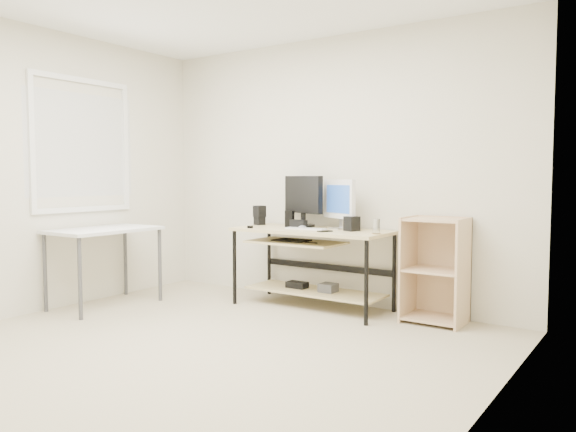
# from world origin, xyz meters

# --- Properties ---
(room) EXTENTS (4.01, 4.01, 2.62)m
(room) POSITION_xyz_m (-0.14, 0.04, 1.32)
(room) COLOR #BBAF90
(room) RESTS_ON ground
(desk) EXTENTS (1.50, 0.65, 0.75)m
(desk) POSITION_xyz_m (-0.03, 1.66, 0.54)
(desk) COLOR #CBB981
(desk) RESTS_ON ground
(side_table) EXTENTS (0.60, 1.00, 0.75)m
(side_table) POSITION_xyz_m (-1.68, 0.60, 0.67)
(side_table) COLOR silver
(side_table) RESTS_ON ground
(shelf_unit) EXTENTS (0.50, 0.40, 0.90)m
(shelf_unit) POSITION_xyz_m (1.15, 1.82, 0.45)
(shelf_unit) COLOR #DAB688
(shelf_unit) RESTS_ON ground
(black_monitor) EXTENTS (0.53, 0.25, 0.50)m
(black_monitor) POSITION_xyz_m (-0.20, 1.81, 1.04)
(black_monitor) COLOR black
(black_monitor) RESTS_ON desk
(white_imac) EXTENTS (0.42, 0.22, 0.47)m
(white_imac) POSITION_xyz_m (0.20, 1.81, 1.02)
(white_imac) COLOR silver
(white_imac) RESTS_ON desk
(keyboard) EXTENTS (0.40, 0.13, 0.01)m
(keyboard) POSITION_xyz_m (-0.02, 1.58, 0.76)
(keyboard) COLOR silver
(keyboard) RESTS_ON desk
(mouse) EXTENTS (0.07, 0.10, 0.03)m
(mouse) POSITION_xyz_m (-0.08, 1.61, 0.77)
(mouse) COLOR #A8A8AD
(mouse) RESTS_ON desk
(center_speaker) EXTENTS (0.16, 0.07, 0.08)m
(center_speaker) POSITION_xyz_m (-0.15, 1.65, 0.79)
(center_speaker) COLOR black
(center_speaker) RESTS_ON desk
(speaker_left) EXTENTS (0.12, 0.12, 0.20)m
(speaker_left) POSITION_xyz_m (-0.69, 1.75, 0.85)
(speaker_left) COLOR black
(speaker_left) RESTS_ON desk
(speaker_right) EXTENTS (0.14, 0.14, 0.13)m
(speaker_right) POSITION_xyz_m (0.40, 1.70, 0.82)
(speaker_right) COLOR black
(speaker_right) RESTS_ON desk
(audio_controller) EXTENTS (0.09, 0.06, 0.16)m
(audio_controller) POSITION_xyz_m (-0.29, 1.71, 0.83)
(audio_controller) COLOR black
(audio_controller) RESTS_ON desk
(volume_puck) EXTENTS (0.07, 0.07, 0.02)m
(volume_puck) POSITION_xyz_m (-0.54, 1.40, 0.76)
(volume_puck) COLOR black
(volume_puck) RESTS_ON desk
(smartphone) EXTENTS (0.12, 0.14, 0.01)m
(smartphone) POSITION_xyz_m (0.23, 1.50, 0.75)
(smartphone) COLOR black
(smartphone) RESTS_ON desk
(coaster) EXTENTS (0.09, 0.09, 0.01)m
(coaster) POSITION_xyz_m (0.70, 1.58, 0.75)
(coaster) COLOR #A7834B
(coaster) RESTS_ON desk
(drinking_glass) EXTENTS (0.07, 0.07, 0.12)m
(drinking_glass) POSITION_xyz_m (0.70, 1.58, 0.82)
(drinking_glass) COLOR white
(drinking_glass) RESTS_ON coaster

